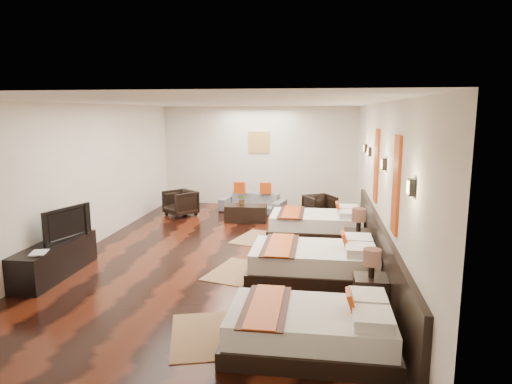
% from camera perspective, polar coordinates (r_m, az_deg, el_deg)
% --- Properties ---
extents(floor, '(5.50, 9.50, 0.01)m').
position_cam_1_polar(floor, '(8.54, -4.04, -7.97)').
color(floor, black).
rests_on(floor, ground).
extents(ceiling, '(5.50, 9.50, 0.01)m').
position_cam_1_polar(ceiling, '(8.12, -4.29, 11.16)').
color(ceiling, white).
rests_on(ceiling, floor).
extents(back_wall, '(5.50, 0.01, 2.80)m').
position_cam_1_polar(back_wall, '(12.86, 0.38, 4.54)').
color(back_wall, silver).
rests_on(back_wall, floor).
extents(left_wall, '(0.01, 9.50, 2.80)m').
position_cam_1_polar(left_wall, '(9.20, -21.14, 1.64)').
color(left_wall, silver).
rests_on(left_wall, floor).
extents(right_wall, '(0.01, 9.50, 2.80)m').
position_cam_1_polar(right_wall, '(8.09, 15.24, 0.89)').
color(right_wall, silver).
rests_on(right_wall, floor).
extents(headboard_panel, '(0.08, 6.60, 0.90)m').
position_cam_1_polar(headboard_panel, '(7.52, 15.32, -7.24)').
color(headboard_panel, black).
rests_on(headboard_panel, floor).
extents(bed_near, '(1.90, 1.19, 0.72)m').
position_cam_1_polar(bed_near, '(5.32, 7.04, -16.77)').
color(bed_near, black).
rests_on(bed_near, floor).
extents(bed_mid, '(2.06, 1.29, 0.79)m').
position_cam_1_polar(bed_mid, '(7.39, 7.46, -8.74)').
color(bed_mid, black).
rests_on(bed_mid, floor).
extents(bed_far, '(2.00, 1.26, 0.76)m').
position_cam_1_polar(bed_far, '(9.81, 7.69, -4.06)').
color(bed_far, black).
rests_on(bed_far, floor).
extents(nightstand_a, '(0.44, 0.44, 0.87)m').
position_cam_1_polar(nightstand_a, '(6.34, 14.24, -11.89)').
color(nightstand_a, black).
rests_on(nightstand_a, floor).
extents(nightstand_b, '(0.48, 0.48, 0.94)m').
position_cam_1_polar(nightstand_b, '(8.42, 12.72, -6.11)').
color(nightstand_b, black).
rests_on(nightstand_b, floor).
extents(jute_mat_near, '(1.05, 1.36, 0.01)m').
position_cam_1_polar(jute_mat_near, '(5.71, -6.70, -17.49)').
color(jute_mat_near, '#8E6A48').
rests_on(jute_mat_near, floor).
extents(jute_mat_mid, '(1.04, 1.35, 0.01)m').
position_cam_1_polar(jute_mat_mid, '(7.70, -2.54, -9.94)').
color(jute_mat_mid, '#8E6A48').
rests_on(jute_mat_mid, floor).
extents(jute_mat_far, '(1.06, 1.36, 0.01)m').
position_cam_1_polar(jute_mat_far, '(9.63, 0.04, -5.80)').
color(jute_mat_far, '#8E6A48').
rests_on(jute_mat_far, floor).
extents(tv_console, '(0.50, 1.80, 0.55)m').
position_cam_1_polar(tv_console, '(8.13, -23.98, -7.75)').
color(tv_console, black).
rests_on(tv_console, floor).
extents(tv, '(0.39, 0.96, 0.56)m').
position_cam_1_polar(tv, '(8.14, -23.12, -3.62)').
color(tv, black).
rests_on(tv, tv_console).
extents(book, '(0.30, 0.36, 0.03)m').
position_cam_1_polar(book, '(7.57, -26.54, -6.94)').
color(book, black).
rests_on(book, tv_console).
extents(figurine, '(0.39, 0.39, 0.34)m').
position_cam_1_polar(figurine, '(8.64, -21.54, -3.50)').
color(figurine, brown).
rests_on(figurine, tv_console).
extents(sofa, '(1.84, 1.05, 0.51)m').
position_cam_1_polar(sofa, '(12.05, -0.44, -1.36)').
color(sofa, slate).
rests_on(sofa, floor).
extents(armchair_left, '(1.00, 1.00, 0.66)m').
position_cam_1_polar(armchair_left, '(11.79, -9.51, -1.38)').
color(armchair_left, black).
rests_on(armchair_left, floor).
extents(armchair_right, '(0.92, 0.92, 0.62)m').
position_cam_1_polar(armchair_right, '(11.26, 8.04, -1.97)').
color(armchair_right, black).
rests_on(armchair_right, floor).
extents(coffee_table, '(1.02, 0.54, 0.40)m').
position_cam_1_polar(coffee_table, '(11.04, -1.26, -2.70)').
color(coffee_table, black).
rests_on(coffee_table, floor).
extents(table_plant, '(0.27, 0.25, 0.26)m').
position_cam_1_polar(table_plant, '(11.07, -1.73, -0.92)').
color(table_plant, '#2B6120').
rests_on(table_plant, coffee_table).
extents(orange_panel_a, '(0.04, 0.40, 1.30)m').
position_cam_1_polar(orange_panel_a, '(6.18, 17.26, 0.85)').
color(orange_panel_a, '#D86014').
rests_on(orange_panel_a, right_wall).
extents(orange_panel_b, '(0.04, 0.40, 1.30)m').
position_cam_1_polar(orange_panel_b, '(8.34, 14.95, 3.25)').
color(orange_panel_b, '#D86014').
rests_on(orange_panel_b, right_wall).
extents(sconce_near, '(0.07, 0.12, 0.18)m').
position_cam_1_polar(sconce_near, '(5.08, 18.95, 0.56)').
color(sconce_near, black).
rests_on(sconce_near, right_wall).
extents(sconce_mid, '(0.07, 0.12, 0.18)m').
position_cam_1_polar(sconce_mid, '(7.24, 15.79, 3.41)').
color(sconce_mid, black).
rests_on(sconce_mid, right_wall).
extents(sconce_far, '(0.07, 0.12, 0.18)m').
position_cam_1_polar(sconce_far, '(9.41, 14.08, 4.95)').
color(sconce_far, black).
rests_on(sconce_far, right_wall).
extents(sconce_lounge, '(0.07, 0.12, 0.18)m').
position_cam_1_polar(sconce_lounge, '(10.30, 13.59, 5.39)').
color(sconce_lounge, black).
rests_on(sconce_lounge, right_wall).
extents(gold_artwork, '(0.60, 0.04, 0.60)m').
position_cam_1_polar(gold_artwork, '(12.81, 0.37, 6.31)').
color(gold_artwork, '#AD873F').
rests_on(gold_artwork, back_wall).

